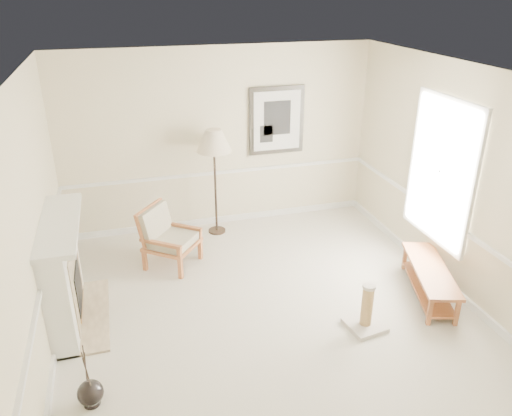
{
  "coord_description": "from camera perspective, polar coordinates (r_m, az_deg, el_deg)",
  "views": [
    {
      "loc": [
        -1.54,
        -4.8,
        3.75
      ],
      "look_at": [
        0.03,
        0.7,
        1.14
      ],
      "focal_mm": 35.0,
      "sensor_mm": 36.0,
      "label": 1
    }
  ],
  "objects": [
    {
      "name": "armchair",
      "position": [
        7.22,
        -10.3,
        -2.98
      ],
      "size": [
        0.95,
        0.95,
        0.87
      ],
      "rotation": [
        0.0,
        0.0,
        0.91
      ],
      "color": "#9A6031",
      "rests_on": "ground"
    },
    {
      "name": "room",
      "position": [
        5.49,
        2.9,
        4.39
      ],
      "size": [
        5.04,
        5.54,
        2.92
      ],
      "color": "beige",
      "rests_on": "ground"
    },
    {
      "name": "ground",
      "position": [
        6.29,
        1.54,
        -12.16
      ],
      "size": [
        5.5,
        5.5,
        0.0
      ],
      "primitive_type": "plane",
      "color": "silver",
      "rests_on": "ground"
    },
    {
      "name": "floor_vase",
      "position": [
        5.36,
        -18.39,
        -19.48
      ],
      "size": [
        0.25,
        0.25,
        0.74
      ],
      "rotation": [
        0.0,
        0.0,
        -0.16
      ],
      "color": "black",
      "rests_on": "ground"
    },
    {
      "name": "fireplace",
      "position": [
        6.29,
        -21.16,
        -7.02
      ],
      "size": [
        0.64,
        1.64,
        1.31
      ],
      "color": "white",
      "rests_on": "ground"
    },
    {
      "name": "scratching_post",
      "position": [
        6.13,
        12.48,
        -11.75
      ],
      "size": [
        0.47,
        0.47,
        0.59
      ],
      "rotation": [
        0.0,
        0.0,
        0.15
      ],
      "color": "white",
      "rests_on": "ground"
    },
    {
      "name": "floor_lamp",
      "position": [
        7.67,
        -4.84,
        7.35
      ],
      "size": [
        0.63,
        0.63,
        1.72
      ],
      "rotation": [
        0.0,
        0.0,
        -0.18
      ],
      "color": "black",
      "rests_on": "ground"
    },
    {
      "name": "bench",
      "position": [
        6.89,
        19.22,
        -7.45
      ],
      "size": [
        0.83,
        1.46,
        0.4
      ],
      "rotation": [
        0.0,
        0.0,
        -0.32
      ],
      "color": "#9A6031",
      "rests_on": "ground"
    }
  ]
}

